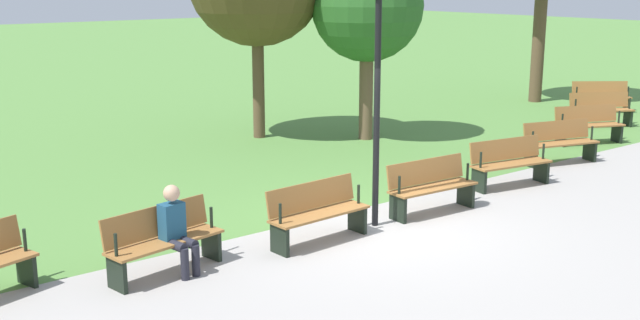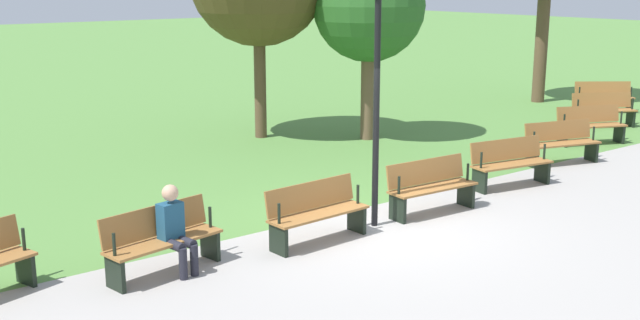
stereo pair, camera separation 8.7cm
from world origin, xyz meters
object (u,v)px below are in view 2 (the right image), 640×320
Objects in this scene: bench_2 at (590,124)px; tree_3 at (369,7)px; bench_6 at (316,212)px; bench_7 at (161,239)px; bench_0 at (604,96)px; bench_1 at (603,109)px; bench_5 at (431,186)px; bench_3 at (561,142)px; person_seated at (175,227)px; lamp_post at (377,55)px; bench_4 at (510,162)px.

tree_3 is (3.83, -3.63, 2.71)m from bench_2.
bench_6 is 2.38m from bench_7.
bench_0 is 16.25m from bench_7.
tree_3 is (5.97, -2.59, 2.71)m from bench_1.
bench_5 is at bearing 59.22° from tree_3.
bench_6 is (9.32, 1.60, 0.00)m from bench_2.
bench_3 and bench_6 have the same top height.
bench_0 is at bearing -176.29° from person_seated.
bench_2 is 0.37× the size of tree_3.
bench_5 is at bearing 55.30° from bench_0.
bench_7 is 0.25m from person_seated.
bench_0 is at bearing -162.52° from lamp_post.
bench_0 is 7.11m from bench_3.
bench_2 is (2.14, 1.04, 0.00)m from bench_1.
bench_5 is 6.66m from tree_3.
bench_1 is 13.91m from person_seated.
bench_5 is at bearing 176.74° from bench_6.
bench_5 is (9.08, 2.64, 0.00)m from bench_1.
bench_0 and bench_6 have the same top height.
tree_3 is (1.58, -4.42, 2.71)m from bench_3.
bench_1 is 14.03m from bench_7.
bench_0 is 4.75m from bench_2.
bench_4 is (4.57, 1.33, 0.00)m from bench_2.
person_seated is at bearing 20.31° from bench_3.
bench_3 and bench_5 have the same top height.
tree_3 is at bearing -129.74° from lamp_post.
bench_1 is 1.00× the size of bench_5.
bench_5 is at bearing 168.34° from person_seated.
bench_1 and bench_3 have the same top height.
bench_7 is 4.21m from lamp_post.
bench_5 is 1.39× the size of person_seated.
person_seated is (9.29, 0.65, 0.17)m from bench_3.
tree_3 is (-7.86, -4.95, 2.71)m from bench_7.
bench_3 is 0.44× the size of lamp_post.
bench_1 is 0.43× the size of lamp_post.
bench_6 is (4.75, 0.27, 0.00)m from bench_4.
bench_6 is 0.37× the size of tree_3.
bench_5 is 1.00× the size of bench_6.
bench_3 is at bearing -157.26° from bench_4.
bench_6 is (7.07, 0.80, 0.00)m from bench_3.
tree_3 reaches higher than person_seated.
bench_7 is at bearing -3.56° from lamp_post.
bench_1 is at bearing 156.56° from tree_3.
bench_7 is 1.41× the size of person_seated.
bench_2 is 1.00× the size of bench_7.
bench_4 is at bearing 58.54° from bench_0.
bench_1 is at bearing -141.01° from bench_3.
bench_7 is at bearing 0.02° from bench_5.
bench_2 is at bearing 136.52° from tree_3.
bench_1 is 7.05m from tree_3.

